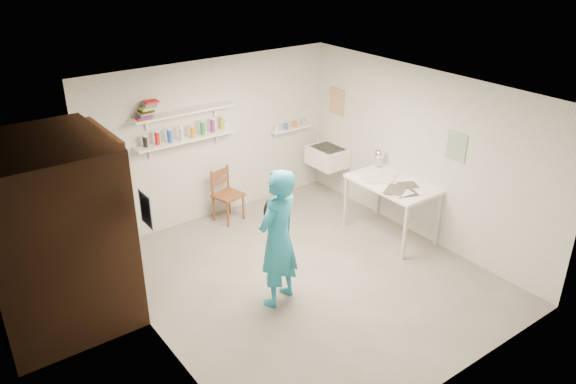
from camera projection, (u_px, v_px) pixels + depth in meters
floor at (306, 278)px, 7.18m from camera, size 4.00×4.50×0.02m
ceiling at (310, 92)px, 6.14m from camera, size 4.00×4.50×0.02m
wall_back at (214, 140)px, 8.31m from camera, size 4.00×0.02×2.40m
wall_front at (464, 279)px, 5.01m from camera, size 4.00×0.02×2.40m
wall_left at (149, 243)px, 5.58m from camera, size 0.02×4.50×2.40m
wall_right at (422, 155)px, 7.74m from camera, size 0.02×4.50×2.40m
doorway_recess at (115, 220)px, 6.44m from camera, size 0.02×0.90×2.00m
corridor_box at (51, 235)px, 6.04m from camera, size 1.40×1.50×2.10m
door_lintel at (104, 133)px, 6.01m from camera, size 0.06×1.05×0.10m
door_jamb_near at (134, 237)px, 6.09m from camera, size 0.06×0.10×2.00m
door_jamb_far at (102, 204)px, 6.82m from camera, size 0.06×0.10×2.00m
shelf_lower at (187, 139)px, 7.88m from camera, size 1.50×0.22×0.03m
shelf_upper at (184, 112)px, 7.71m from camera, size 1.50×0.22×0.03m
ledge_shelf at (290, 129)px, 9.00m from camera, size 0.70×0.14×0.03m
poster_left at (146, 210)px, 5.48m from camera, size 0.01×0.28×0.36m
poster_right_a at (337, 101)px, 8.89m from camera, size 0.01×0.34×0.42m
poster_right_b at (456, 147)px, 7.20m from camera, size 0.01×0.30×0.38m
belfast_sink at (328, 156)px, 9.05m from camera, size 0.48×0.60×0.30m
man at (278, 238)px, 6.38m from camera, size 0.72×0.59×1.69m
wall_clock at (272, 208)px, 6.44m from camera, size 0.30×0.13×0.30m
wooden_chair at (228, 195)px, 8.40m from camera, size 0.46×0.45×0.83m
work_table at (391, 209)px, 7.99m from camera, size 0.75×1.25×0.83m
desk_lamp at (379, 154)px, 8.19m from camera, size 0.16×0.16×0.16m
spray_cans at (186, 133)px, 7.84m from camera, size 1.29×0.06×0.17m
book_stack at (147, 110)px, 7.37m from camera, size 0.32×0.14×0.22m
ledge_pots at (290, 125)px, 8.97m from camera, size 0.48×0.07×0.09m
papers at (393, 181)px, 7.80m from camera, size 0.30×0.22×0.03m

